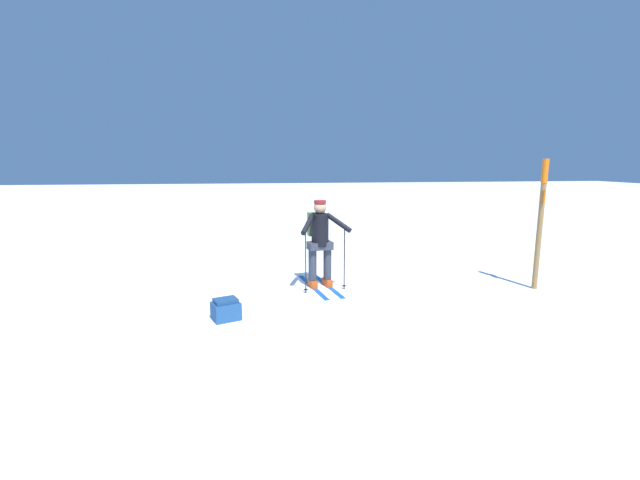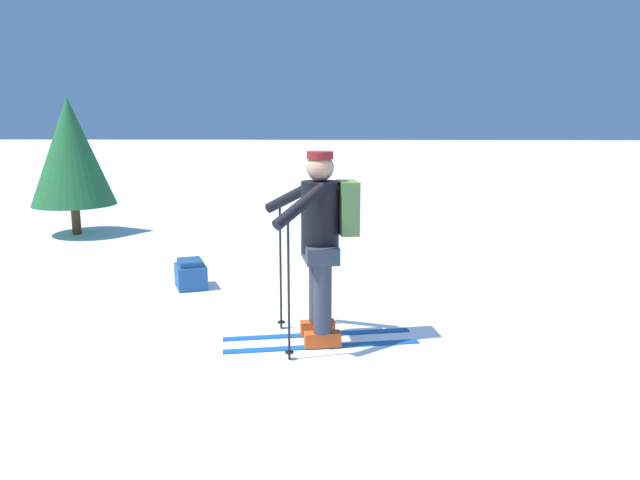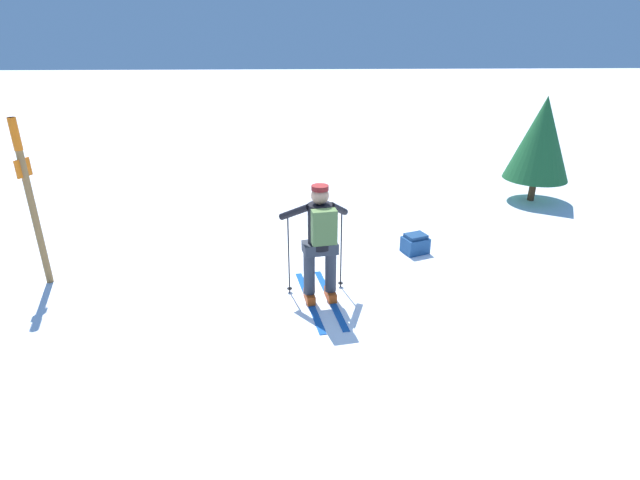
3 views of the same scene
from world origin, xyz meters
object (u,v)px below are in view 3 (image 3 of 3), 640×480
trail_marker (29,191)px  pine_tree (541,139)px  skier (320,238)px  dropped_backpack (415,244)px

trail_marker → pine_tree: (8.57, 3.35, -0.06)m
skier → trail_marker: bearing=169.6°
dropped_backpack → skier: bearing=-137.1°
dropped_backpack → trail_marker: trail_marker is taller
dropped_backpack → pine_tree: 4.16m
trail_marker → dropped_backpack: bearing=8.1°
dropped_backpack → trail_marker: (-5.50, -0.79, 1.23)m
skier → trail_marker: trail_marker is taller
pine_tree → trail_marker: bearing=-158.7°
skier → trail_marker: (-3.89, 0.71, 0.46)m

